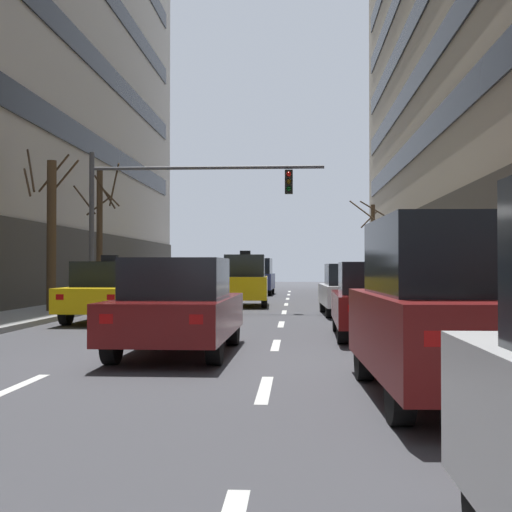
% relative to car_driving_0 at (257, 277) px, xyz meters
% --- Properties ---
extents(ground_plane, '(120.00, 120.00, 0.00)m').
position_rel_car_driving_0_xyz_m(ground_plane, '(0.13, -26.91, -1.02)').
color(ground_plane, '#424247').
extents(lane_stripe_l1_s3, '(0.16, 2.00, 0.01)m').
position_rel_car_driving_0_xyz_m(lane_stripe_l1_s3, '(-1.49, -29.91, -1.01)').
color(lane_stripe_l1_s3, silver).
rests_on(lane_stripe_l1_s3, ground).
extents(lane_stripe_l1_s4, '(0.16, 2.00, 0.01)m').
position_rel_car_driving_0_xyz_m(lane_stripe_l1_s4, '(-1.49, -24.91, -1.01)').
color(lane_stripe_l1_s4, silver).
rests_on(lane_stripe_l1_s4, ground).
extents(lane_stripe_l1_s5, '(0.16, 2.00, 0.01)m').
position_rel_car_driving_0_xyz_m(lane_stripe_l1_s5, '(-1.49, -19.91, -1.01)').
color(lane_stripe_l1_s5, silver).
rests_on(lane_stripe_l1_s5, ground).
extents(lane_stripe_l1_s6, '(0.16, 2.00, 0.01)m').
position_rel_car_driving_0_xyz_m(lane_stripe_l1_s6, '(-1.49, -14.91, -1.01)').
color(lane_stripe_l1_s6, silver).
rests_on(lane_stripe_l1_s6, ground).
extents(lane_stripe_l1_s7, '(0.16, 2.00, 0.01)m').
position_rel_car_driving_0_xyz_m(lane_stripe_l1_s7, '(-1.49, -9.91, -1.01)').
color(lane_stripe_l1_s7, silver).
rests_on(lane_stripe_l1_s7, ground).
extents(lane_stripe_l1_s8, '(0.16, 2.00, 0.01)m').
position_rel_car_driving_0_xyz_m(lane_stripe_l1_s8, '(-1.49, -4.91, -1.01)').
color(lane_stripe_l1_s8, silver).
rests_on(lane_stripe_l1_s8, ground).
extents(lane_stripe_l1_s9, '(0.16, 2.00, 0.01)m').
position_rel_car_driving_0_xyz_m(lane_stripe_l1_s9, '(-1.49, 0.09, -1.01)').
color(lane_stripe_l1_s9, silver).
rests_on(lane_stripe_l1_s9, ground).
extents(lane_stripe_l1_s10, '(0.16, 2.00, 0.01)m').
position_rel_car_driving_0_xyz_m(lane_stripe_l1_s10, '(-1.49, 5.09, -1.01)').
color(lane_stripe_l1_s10, silver).
rests_on(lane_stripe_l1_s10, ground).
extents(lane_stripe_l2_s3, '(0.16, 2.00, 0.01)m').
position_rel_car_driving_0_xyz_m(lane_stripe_l2_s3, '(1.75, -29.91, -1.01)').
color(lane_stripe_l2_s3, silver).
rests_on(lane_stripe_l2_s3, ground).
extents(lane_stripe_l2_s4, '(0.16, 2.00, 0.01)m').
position_rel_car_driving_0_xyz_m(lane_stripe_l2_s4, '(1.75, -24.91, -1.01)').
color(lane_stripe_l2_s4, silver).
rests_on(lane_stripe_l2_s4, ground).
extents(lane_stripe_l2_s5, '(0.16, 2.00, 0.01)m').
position_rel_car_driving_0_xyz_m(lane_stripe_l2_s5, '(1.75, -19.91, -1.01)').
color(lane_stripe_l2_s5, silver).
rests_on(lane_stripe_l2_s5, ground).
extents(lane_stripe_l2_s6, '(0.16, 2.00, 0.01)m').
position_rel_car_driving_0_xyz_m(lane_stripe_l2_s6, '(1.75, -14.91, -1.01)').
color(lane_stripe_l2_s6, silver).
rests_on(lane_stripe_l2_s6, ground).
extents(lane_stripe_l2_s7, '(0.16, 2.00, 0.01)m').
position_rel_car_driving_0_xyz_m(lane_stripe_l2_s7, '(1.75, -9.91, -1.01)').
color(lane_stripe_l2_s7, silver).
rests_on(lane_stripe_l2_s7, ground).
extents(lane_stripe_l2_s8, '(0.16, 2.00, 0.01)m').
position_rel_car_driving_0_xyz_m(lane_stripe_l2_s8, '(1.75, -4.91, -1.01)').
color(lane_stripe_l2_s8, silver).
rests_on(lane_stripe_l2_s8, ground).
extents(lane_stripe_l2_s9, '(0.16, 2.00, 0.01)m').
position_rel_car_driving_0_xyz_m(lane_stripe_l2_s9, '(1.75, 0.09, -1.01)').
color(lane_stripe_l2_s9, silver).
rests_on(lane_stripe_l2_s9, ground).
extents(lane_stripe_l2_s10, '(0.16, 2.00, 0.01)m').
position_rel_car_driving_0_xyz_m(lane_stripe_l2_s10, '(1.75, 5.09, -1.01)').
color(lane_stripe_l2_s10, silver).
rests_on(lane_stripe_l2_s10, ground).
extents(car_driving_0, '(1.86, 4.26, 2.04)m').
position_rel_car_driving_0_xyz_m(car_driving_0, '(0.00, 0.00, 0.00)').
color(car_driving_0, black).
rests_on(car_driving_0, ground).
extents(taxi_driving_1, '(1.89, 4.20, 1.72)m').
position_rel_car_driving_0_xyz_m(taxi_driving_1, '(-3.21, -1.92, -0.25)').
color(taxi_driving_1, black).
rests_on(taxi_driving_1, ground).
extents(taxi_driving_2, '(1.91, 4.28, 2.22)m').
position_rel_car_driving_0_xyz_m(taxi_driving_2, '(0.14, -11.20, 0.00)').
color(taxi_driving_2, black).
rests_on(taxi_driving_2, ground).
extents(taxi_driving_3, '(2.06, 4.64, 1.91)m').
position_rel_car_driving_0_xyz_m(taxi_driving_3, '(-3.16, -19.14, -0.17)').
color(taxi_driving_3, black).
rests_on(taxi_driving_3, ground).
extents(car_driving_4, '(1.97, 4.63, 1.73)m').
position_rel_car_driving_0_xyz_m(car_driving_4, '(0.04, -26.41, -0.17)').
color(car_driving_4, black).
rests_on(car_driving_4, ground).
extents(car_parked_1, '(1.99, 4.50, 2.15)m').
position_rel_car_driving_0_xyz_m(car_parked_1, '(3.95, -30.44, 0.05)').
color(car_parked_1, black).
rests_on(car_parked_1, ground).
extents(car_parked_2, '(1.96, 4.51, 1.68)m').
position_rel_car_driving_0_xyz_m(car_parked_2, '(3.95, -23.28, -0.19)').
color(car_parked_2, black).
rests_on(car_parked_2, ground).
extents(car_parked_3, '(1.98, 4.50, 1.67)m').
position_rel_car_driving_0_xyz_m(car_parked_3, '(3.95, -16.18, -0.20)').
color(car_parked_3, black).
rests_on(car_parked_3, ground).
extents(traffic_signal_0, '(8.38, 0.35, 5.54)m').
position_rel_car_driving_0_xyz_m(traffic_signal_0, '(-2.44, -14.49, 2.91)').
color(traffic_signal_0, '#4C4C51').
rests_on(traffic_signal_0, sidewalk_left).
extents(street_tree_0, '(1.93, 1.93, 5.32)m').
position_rel_car_driving_0_xyz_m(street_tree_0, '(-5.82, -16.70, 1.71)').
color(street_tree_0, '#4C3823').
rests_on(street_tree_0, sidewalk_left).
extents(street_tree_1, '(2.19, 2.04, 4.80)m').
position_rel_car_driving_0_xyz_m(street_tree_1, '(6.08, -3.59, 1.68)').
color(street_tree_1, '#4C3823').
rests_on(street_tree_1, sidewalk_right).
extents(street_tree_2, '(1.94, 1.94, 5.62)m').
position_rel_car_driving_0_xyz_m(street_tree_2, '(-5.78, -11.20, 1.99)').
color(street_tree_2, '#4C3823').
rests_on(street_tree_2, sidewalk_left).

